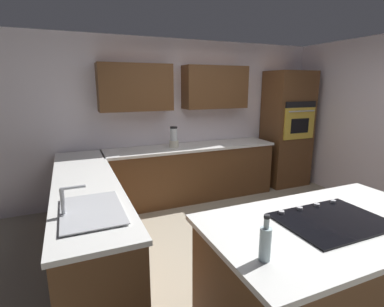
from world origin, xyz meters
The scene contains 14 objects.
ground_plane centered at (0.00, 0.00, 0.00)m, with size 14.00×14.00×0.00m, color #9E937F.
wall_back centered at (0.07, -2.04, 1.43)m, with size 6.00×0.44×2.60m.
wall_left centered at (-2.45, -0.30, 1.30)m, with size 0.10×4.00×2.60m, color silver.
lower_cabinets_back centered at (0.10, -1.72, 0.43)m, with size 2.80×0.60×0.86m, color brown.
countertop_back centered at (0.10, -1.72, 0.88)m, with size 2.84×0.64×0.04m, color silver.
lower_cabinets_side centered at (1.82, -0.55, 0.43)m, with size 0.60×2.90×0.86m, color brown.
countertop_side centered at (1.82, -0.55, 0.88)m, with size 0.64×2.94×0.04m, color silver.
island_base centered at (0.22, 1.18, 0.43)m, with size 1.80×0.97×0.86m, color brown.
island_top centered at (0.22, 1.18, 0.88)m, with size 1.88×1.05×0.04m, color silver.
wall_oven centered at (-1.85, -1.72, 1.06)m, with size 0.80×0.66×2.12m.
sink_unit centered at (1.83, 0.32, 0.92)m, with size 0.46×0.70×0.23m.
cooktop centered at (0.22, 1.17, 0.91)m, with size 0.76×0.56×0.03m.
blender centered at (0.40, -1.74, 1.04)m, with size 0.15×0.15×0.33m.
oil_bottle centered at (0.97, 1.38, 1.01)m, with size 0.07×0.07×0.28m.
Camera 1 is at (1.93, 2.57, 1.87)m, focal length 27.19 mm.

